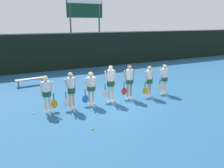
{
  "coord_description": "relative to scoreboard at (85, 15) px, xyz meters",
  "views": [
    {
      "loc": [
        -4.45,
        -9.06,
        3.78
      ],
      "look_at": [
        -0.07,
        0.03,
        0.92
      ],
      "focal_mm": 35.0,
      "sensor_mm": 36.0,
      "label": 1
    }
  ],
  "objects": [
    {
      "name": "player_6",
      "position": [
        0.89,
        -10.07,
        -3.4
      ],
      "size": [
        0.65,
        0.37,
        1.63
      ],
      "rotation": [
        0.0,
        0.0,
        -0.04
      ],
      "color": "beige",
      "rests_on": "ground_plane"
    },
    {
      "name": "tennis_ball_2",
      "position": [
        1.96,
        -9.89,
        -4.33
      ],
      "size": [
        0.07,
        0.07,
        0.07
      ],
      "primitive_type": "sphere",
      "color": "#CCE033",
      "rests_on": "ground_plane"
    },
    {
      "name": "tennis_ball_3",
      "position": [
        -1.27,
        -9.26,
        -4.33
      ],
      "size": [
        0.07,
        0.07,
        0.07
      ],
      "primitive_type": "sphere",
      "color": "#CCE033",
      "rests_on": "ground_plane"
    },
    {
      "name": "tennis_ball_1",
      "position": [
        -5.13,
        -8.09,
        -4.32
      ],
      "size": [
        0.07,
        0.07,
        0.07
      ],
      "primitive_type": "sphere",
      "color": "#CCE033",
      "rests_on": "ground_plane"
    },
    {
      "name": "bench_courtside",
      "position": [
        -5.46,
        -5.12,
        -3.99
      ],
      "size": [
        1.78,
        0.54,
        0.42
      ],
      "rotation": [
        0.0,
        0.0,
        0.1
      ],
      "color": "#B2B2B7",
      "rests_on": "ground_plane"
    },
    {
      "name": "ground_plane",
      "position": [
        -2.13,
        -10.04,
        -4.36
      ],
      "size": [
        140.0,
        140.0,
        0.0
      ],
      "primitive_type": "plane",
      "color": "#235684"
    },
    {
      "name": "scoreboard",
      "position": [
        0.0,
        0.0,
        0.0
      ],
      "size": [
        3.26,
        0.15,
        5.64
      ],
      "color": "#515156",
      "rests_on": "ground_plane"
    },
    {
      "name": "player_4",
      "position": [
        -1.2,
        -9.95,
        -3.29
      ],
      "size": [
        0.66,
        0.37,
        1.78
      ],
      "rotation": [
        0.0,
        0.0,
        -0.2
      ],
      "color": "tan",
      "rests_on": "ground_plane"
    },
    {
      "name": "fence_windscreen",
      "position": [
        -2.13,
        -1.53,
        -2.85
      ],
      "size": [
        60.0,
        0.08,
        2.99
      ],
      "color": "black",
      "rests_on": "ground_plane"
    },
    {
      "name": "player_2",
      "position": [
        -3.26,
        -9.95,
        -3.41
      ],
      "size": [
        0.69,
        0.4,
        1.6
      ],
      "rotation": [
        0.0,
        0.0,
        -0.05
      ],
      "color": "beige",
      "rests_on": "ground_plane"
    },
    {
      "name": "player_0",
      "position": [
        -5.26,
        -9.96,
        -3.39
      ],
      "size": [
        0.66,
        0.37,
        1.64
      ],
      "rotation": [
        0.0,
        0.0,
        0.06
      ],
      "color": "beige",
      "rests_on": "ground_plane"
    },
    {
      "name": "player_5",
      "position": [
        -0.13,
        -10.14,
        -3.39
      ],
      "size": [
        0.63,
        0.35,
        1.65
      ],
      "rotation": [
        0.0,
        0.0,
        0.03
      ],
      "color": "tan",
      "rests_on": "ground_plane"
    },
    {
      "name": "tennis_ball_0",
      "position": [
        -4.09,
        -12.3,
        -4.33
      ],
      "size": [
        0.07,
        0.07,
        0.07
      ],
      "primitive_type": "sphere",
      "color": "#CCE033",
      "rests_on": "ground_plane"
    },
    {
      "name": "player_1",
      "position": [
        -4.23,
        -10.07,
        -3.36
      ],
      "size": [
        0.61,
        0.33,
        1.7
      ],
      "rotation": [
        0.0,
        0.0,
        0.07
      ],
      "color": "tan",
      "rests_on": "ground_plane"
    },
    {
      "name": "tennis_ball_4",
      "position": [
        -5.87,
        -9.88,
        -4.33
      ],
      "size": [
        0.07,
        0.07,
        0.07
      ],
      "primitive_type": "sphere",
      "color": "#CCE033",
      "rests_on": "ground_plane"
    },
    {
      "name": "tennis_ball_5",
      "position": [
        -1.31,
        -8.25,
        -4.33
      ],
      "size": [
        0.06,
        0.06,
        0.06
      ],
      "primitive_type": "sphere",
      "color": "#CCE033",
      "rests_on": "ground_plane"
    },
    {
      "name": "player_3",
      "position": [
        -2.25,
        -9.96,
        -3.29
      ],
      "size": [
        0.66,
        0.37,
        1.81
      ],
      "rotation": [
        0.0,
        0.0,
        -0.19
      ],
      "color": "beige",
      "rests_on": "ground_plane"
    }
  ]
}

